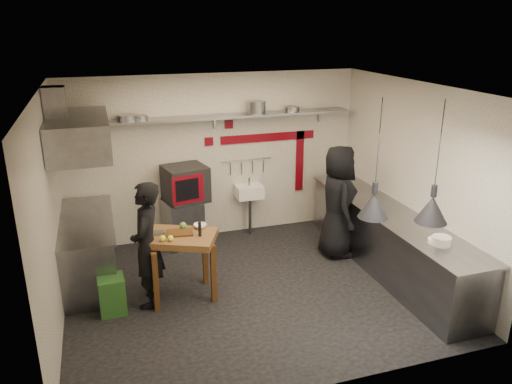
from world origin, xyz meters
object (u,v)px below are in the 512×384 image
object	(u,v)px
prep_table	(182,266)
chef_left	(147,245)
combi_oven	(185,183)
green_bin	(112,295)
oven_stand	(183,222)
chef_right	(338,202)

from	to	relation	value
prep_table	chef_left	size ratio (longest dim) A/B	0.54
combi_oven	prep_table	world-z (taller)	combi_oven
combi_oven	prep_table	size ratio (longest dim) A/B	0.70
green_bin	prep_table	size ratio (longest dim) A/B	0.54
combi_oven	green_bin	size ratio (longest dim) A/B	1.30
prep_table	combi_oven	bearing A→B (deg)	101.35
green_bin	oven_stand	bearing A→B (deg)	55.30
prep_table	chef_right	xyz separation A→B (m)	(2.59, 0.56, 0.44)
chef_right	chef_left	bearing A→B (deg)	110.87
oven_stand	chef_right	size ratio (longest dim) A/B	0.44
oven_stand	chef_left	xyz separation A→B (m)	(-0.74, -1.71, 0.45)
prep_table	chef_right	size ratio (longest dim) A/B	0.51
oven_stand	prep_table	xyz separation A→B (m)	(-0.30, -1.67, 0.06)
chef_left	oven_stand	bearing A→B (deg)	174.39
prep_table	green_bin	bearing A→B (deg)	-148.57
combi_oven	green_bin	distance (m)	2.33
green_bin	prep_table	world-z (taller)	prep_table
oven_stand	chef_right	xyz separation A→B (m)	(2.29, -1.11, 0.50)
green_bin	combi_oven	bearing A→B (deg)	53.17
green_bin	chef_left	distance (m)	0.78
green_bin	prep_table	bearing A→B (deg)	7.19
green_bin	chef_right	world-z (taller)	chef_right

